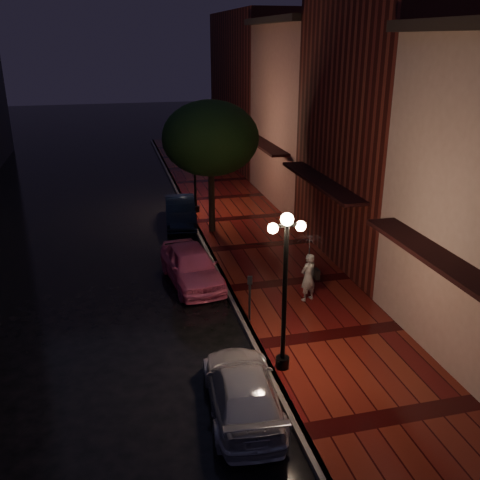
{
  "coord_description": "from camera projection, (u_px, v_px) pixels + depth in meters",
  "views": [
    {
      "loc": [
        -3.63,
        -16.46,
        8.35
      ],
      "look_at": [
        0.75,
        1.34,
        1.4
      ],
      "focal_mm": 40.0,
      "sensor_mm": 36.0,
      "label": 1
    }
  ],
  "objects": [
    {
      "name": "streetlamp_far",
      "position": [
        195.0,
        164.0,
        26.05
      ],
      "size": [
        0.96,
        0.36,
        4.31
      ],
      "color": "black",
      "rests_on": "sidewalk"
    },
    {
      "name": "ground",
      "position": [
        228.0,
        292.0,
        18.72
      ],
      "size": [
        120.0,
        120.0,
        0.0
      ],
      "primitive_type": "plane",
      "color": "black",
      "rests_on": "ground"
    },
    {
      "name": "storefront_far",
      "position": [
        317.0,
        117.0,
        27.77
      ],
      "size": [
        5.0,
        8.0,
        9.0
      ],
      "primitive_type": "cube",
      "color": "#8C5951",
      "rests_on": "ground"
    },
    {
      "name": "navy_car",
      "position": [
        180.0,
        211.0,
        25.33
      ],
      "size": [
        1.74,
        4.02,
        1.29
      ],
      "primitive_type": "imported",
      "rotation": [
        0.0,
        0.0,
        -0.1
      ],
      "color": "black",
      "rests_on": "ground"
    },
    {
      "name": "parking_meter",
      "position": [
        250.0,
        294.0,
        16.25
      ],
      "size": [
        0.17,
        0.15,
        1.49
      ],
      "rotation": [
        0.0,
        0.0,
        -0.39
      ],
      "color": "black",
      "rests_on": "sidewalk"
    },
    {
      "name": "storefront_extra",
      "position": [
        263.0,
        90.0,
        36.67
      ],
      "size": [
        5.0,
        12.0,
        10.0
      ],
      "primitive_type": "cube",
      "color": "#511914",
      "rests_on": "ground"
    },
    {
      "name": "silver_car",
      "position": [
        242.0,
        390.0,
        12.58
      ],
      "size": [
        1.98,
        4.15,
        1.17
      ],
      "primitive_type": "imported",
      "rotation": [
        0.0,
        0.0,
        3.05
      ],
      "color": "#B6B5BE",
      "rests_on": "ground"
    },
    {
      "name": "streetlamp_near",
      "position": [
        285.0,
        284.0,
        13.34
      ],
      "size": [
        0.96,
        0.36,
        4.31
      ],
      "color": "black",
      "rests_on": "sidewalk"
    },
    {
      "name": "storefront_mid",
      "position": [
        396.0,
        118.0,
        20.15
      ],
      "size": [
        5.0,
        8.0,
        11.0
      ],
      "primitive_type": "cube",
      "color": "#511914",
      "rests_on": "ground"
    },
    {
      "name": "sidewalk",
      "position": [
        289.0,
        284.0,
        19.2
      ],
      "size": [
        4.5,
        60.0,
        0.15
      ],
      "primitive_type": "cube",
      "color": "#440C0C",
      "rests_on": "ground"
    },
    {
      "name": "woman_with_umbrella",
      "position": [
        309.0,
        258.0,
        17.32
      ],
      "size": [
        0.96,
        0.98,
        2.31
      ],
      "rotation": [
        0.0,
        0.0,
        3.53
      ],
      "color": "white",
      "rests_on": "sidewalk"
    },
    {
      "name": "pink_car",
      "position": [
        191.0,
        265.0,
        19.18
      ],
      "size": [
        2.11,
        4.26,
        1.4
      ],
      "primitive_type": "imported",
      "rotation": [
        0.0,
        0.0,
        0.12
      ],
      "color": "#E9608E",
      "rests_on": "ground"
    },
    {
      "name": "curb",
      "position": [
        228.0,
        290.0,
        18.69
      ],
      "size": [
        0.25,
        60.0,
        0.15
      ],
      "primitive_type": "cube",
      "color": "#595451",
      "rests_on": "ground"
    },
    {
      "name": "street_tree",
      "position": [
        211.0,
        141.0,
        22.79
      ],
      "size": [
        4.16,
        4.16,
        5.8
      ],
      "color": "black",
      "rests_on": "sidewalk"
    }
  ]
}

